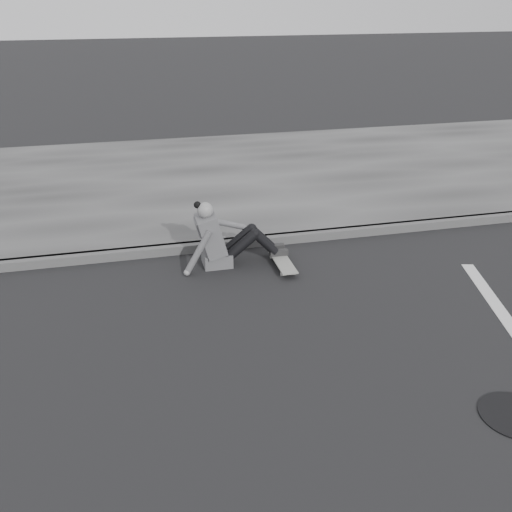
{
  "coord_description": "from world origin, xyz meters",
  "views": [
    {
      "loc": [
        -0.68,
        -4.46,
        3.24
      ],
      "look_at": [
        0.68,
        1.2,
        0.5
      ],
      "focal_mm": 40.0,
      "sensor_mm": 36.0,
      "label": 1
    }
  ],
  "objects": [
    {
      "name": "ground",
      "position": [
        0.0,
        0.0,
        0.0
      ],
      "size": [
        80.0,
        80.0,
        0.0
      ],
      "primitive_type": "plane",
      "color": "black",
      "rests_on": "ground"
    },
    {
      "name": "seated_woman",
      "position": [
        0.44,
        2.1,
        0.36
      ],
      "size": [
        1.38,
        0.46,
        0.88
      ],
      "color": "#4F4F51",
      "rests_on": "ground"
    },
    {
      "name": "sidewalk",
      "position": [
        0.0,
        5.6,
        0.06
      ],
      "size": [
        24.0,
        6.0,
        0.12
      ],
      "primitive_type": "cube",
      "color": "#3D3D3D",
      "rests_on": "ground"
    },
    {
      "name": "skateboard",
      "position": [
        1.18,
        1.85,
        0.07
      ],
      "size": [
        0.2,
        0.78,
        0.09
      ],
      "color": "#A5A59F",
      "rests_on": "ground"
    },
    {
      "name": "curb",
      "position": [
        0.0,
        2.58,
        0.06
      ],
      "size": [
        24.0,
        0.16,
        0.12
      ],
      "primitive_type": "cube",
      "color": "#484848",
      "rests_on": "ground"
    }
  ]
}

